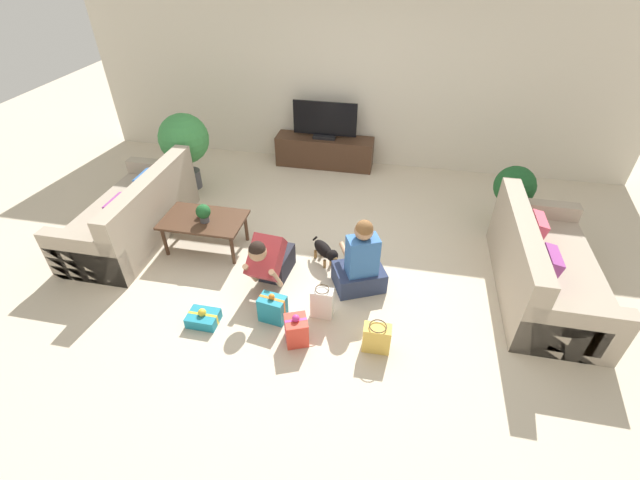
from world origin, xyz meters
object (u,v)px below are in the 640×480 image
at_px(coffee_table, 204,222).
at_px(gift_box_c, 296,330).
at_px(sofa_left, 134,215).
at_px(gift_bag_a, 377,338).
at_px(sofa_right, 542,269).
at_px(potted_plant_corner_right, 514,189).
at_px(potted_plant_corner_left, 184,141).
at_px(mug, 201,213).
at_px(gift_bag_b, 322,303).
at_px(person_kneeling, 270,259).
at_px(dog, 325,251).
at_px(tv, 325,122).
at_px(gift_box_b, 203,318).
at_px(tv_console, 325,152).
at_px(person_sitting, 360,264).
at_px(gift_box_a, 273,308).
at_px(tabletop_plant, 203,213).

relative_size(coffee_table, gift_box_c, 2.82).
relative_size(sofa_left, gift_box_c, 5.53).
bearing_deg(gift_box_c, gift_bag_a, 3.92).
bearing_deg(sofa_right, potted_plant_corner_right, 6.37).
relative_size(potted_plant_corner_left, mug, 9.36).
bearing_deg(gift_bag_b, coffee_table, 152.24).
relative_size(potted_plant_corner_right, mug, 6.76).
height_order(person_kneeling, dog, person_kneeling).
bearing_deg(gift_box_c, sofa_left, 151.88).
distance_m(potted_plant_corner_left, gift_box_c, 3.47).
bearing_deg(mug, potted_plant_corner_right, 18.41).
height_order(coffee_table, person_kneeling, person_kneeling).
height_order(tv, gift_box_b, tv).
distance_m(tv_console, tv, 0.49).
xyz_separation_m(tv_console, gift_box_b, (-0.54, -3.62, -0.18)).
height_order(coffee_table, gift_box_b, coffee_table).
bearing_deg(potted_plant_corner_left, gift_box_b, -63.18).
relative_size(potted_plant_corner_left, gift_bag_a, 3.61).
height_order(coffee_table, gift_bag_a, coffee_table).
xyz_separation_m(sofa_left, coffee_table, (0.97, -0.07, 0.08)).
distance_m(sofa_right, coffee_table, 3.80).
height_order(person_sitting, gift_bag_a, person_sitting).
distance_m(tv, gift_bag_a, 3.84).
relative_size(sofa_left, gift_box_a, 5.62).
relative_size(coffee_table, potted_plant_corner_right, 1.19).
bearing_deg(gift_bag_a, gift_bag_b, 150.87).
distance_m(person_kneeling, dog, 0.69).
height_order(sofa_right, gift_bag_b, sofa_right).
relative_size(potted_plant_corner_right, gift_bag_a, 2.61).
bearing_deg(sofa_left, gift_box_a, 63.34).
height_order(potted_plant_corner_right, gift_box_b, potted_plant_corner_right).
relative_size(sofa_right, potted_plant_corner_left, 1.68).
relative_size(sofa_right, tabletop_plant, 8.46).
xyz_separation_m(tv_console, gift_box_c, (0.43, -3.66, -0.10)).
xyz_separation_m(tv_console, tv, (0.00, 0.00, 0.49)).
height_order(coffee_table, gift_bag_b, coffee_table).
relative_size(potted_plant_corner_right, gift_box_a, 2.41).
bearing_deg(sofa_right, tabletop_plant, 90.44).
height_order(coffee_table, dog, coffee_table).
bearing_deg(gift_bag_b, gift_bag_a, -29.13).
height_order(gift_box_c, tabletop_plant, tabletop_plant).
height_order(person_kneeling, tabletop_plant, person_kneeling).
relative_size(tv_console, potted_plant_corner_left, 1.38).
bearing_deg(gift_box_a, tabletop_plant, 139.02).
height_order(person_kneeling, gift_box_c, person_kneeling).
bearing_deg(gift_box_a, sofa_right, 19.85).
distance_m(potted_plant_corner_left, tabletop_plant, 1.67).
bearing_deg(coffee_table, potted_plant_corner_right, 19.23).
distance_m(gift_bag_b, mug, 1.88).
relative_size(sofa_right, gift_bag_b, 5.23).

